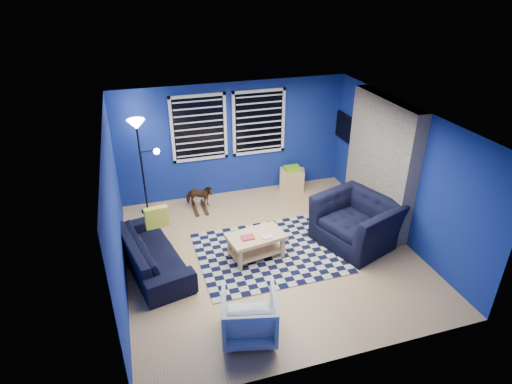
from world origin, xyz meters
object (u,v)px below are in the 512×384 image
at_px(rocking_horse, 199,196).
at_px(cabinet, 292,179).
at_px(coffee_table, 256,241).
at_px(tv, 348,130).
at_px(armchair_big, 356,222).
at_px(sofa, 152,252).
at_px(floor_lamp, 139,138).
at_px(armchair_bent, 249,316).

distance_m(rocking_horse, cabinet, 2.24).
relative_size(coffee_table, cabinet, 1.62).
height_order(tv, rocking_horse, tv).
xyz_separation_m(armchair_big, cabinet, (-0.32, 2.38, -0.19)).
xyz_separation_m(sofa, cabinet, (3.32, 2.05, -0.05)).
bearing_deg(floor_lamp, cabinet, 1.95).
bearing_deg(rocking_horse, armchair_bent, -160.81).
xyz_separation_m(tv, rocking_horse, (-3.37, -0.09, -1.09)).
relative_size(rocking_horse, floor_lamp, 0.29).
relative_size(tv, cabinet, 1.54).
bearing_deg(sofa, armchair_bent, -162.42).
bearing_deg(sofa, cabinet, -70.99).
relative_size(armchair_big, armchair_bent, 1.77).
distance_m(sofa, coffee_table, 1.77).
relative_size(armchair_bent, coffee_table, 0.72).
distance_m(tv, cabinet, 1.66).
relative_size(sofa, floor_lamp, 1.02).
height_order(armchair_bent, floor_lamp, floor_lamp).
bearing_deg(rocking_horse, sofa, 165.86).
distance_m(armchair_bent, floor_lamp, 4.23).
xyz_separation_m(armchair_bent, cabinet, (2.18, 4.00, -0.10)).
bearing_deg(floor_lamp, armchair_big, -32.42).
bearing_deg(armchair_bent, tv, -118.51).
bearing_deg(coffee_table, armchair_big, -2.44).
relative_size(cabinet, floor_lamp, 0.32).
bearing_deg(armchair_big, sofa, -115.32).
relative_size(armchair_big, rocking_horse, 2.33).
bearing_deg(cabinet, tv, 7.98).
distance_m(armchair_bent, cabinet, 4.55).
xyz_separation_m(armchair_big, coffee_table, (-1.89, 0.08, -0.10)).
xyz_separation_m(sofa, armchair_bent, (1.14, -1.94, 0.05)).
relative_size(tv, rocking_horse, 1.73).
distance_m(armchair_big, coffee_table, 1.89).
relative_size(tv, coffee_table, 0.95).
xyz_separation_m(sofa, coffee_table, (1.75, -0.25, 0.04)).
bearing_deg(cabinet, armchair_big, -62.21).
distance_m(sofa, rocking_horse, 2.04).
bearing_deg(sofa, rocking_horse, -45.62).
distance_m(sofa, armchair_big, 3.66).
xyz_separation_m(armchair_bent, coffee_table, (0.62, 1.70, -0.01)).
bearing_deg(armchair_big, coffee_table, -112.60).
relative_size(armchair_bent, rocking_horse, 1.31).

